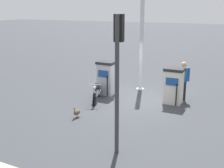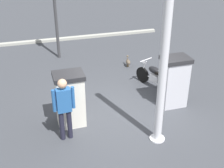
{
  "view_description": "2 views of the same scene",
  "coord_description": "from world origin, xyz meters",
  "px_view_note": "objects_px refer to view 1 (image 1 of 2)",
  "views": [
    {
      "loc": [
        11.56,
        4.04,
        4.1
      ],
      "look_at": [
        1.43,
        -0.56,
        1.03
      ],
      "focal_mm": 45.61,
      "sensor_mm": 36.0,
      "label": 1
    },
    {
      "loc": [
        -7.24,
        2.78,
        4.97
      ],
      "look_at": [
        0.49,
        0.15,
        0.67
      ],
      "focal_mm": 47.94,
      "sensor_mm": 36.0,
      "label": 2
    }
  ],
  "objects_px": {
    "attendant_person": "(183,78)",
    "canopy_support_pole": "(141,45)",
    "fuel_pump_near": "(106,78)",
    "wandering_duck": "(77,112)",
    "roadside_traffic_light": "(118,62)",
    "fuel_pump_far": "(174,86)",
    "motorcycle_near_pump": "(96,92)"
  },
  "relations": [
    {
      "from": "attendant_person",
      "to": "wandering_duck",
      "type": "height_order",
      "value": "attendant_person"
    },
    {
      "from": "attendant_person",
      "to": "canopy_support_pole",
      "type": "bearing_deg",
      "value": -110.09
    },
    {
      "from": "motorcycle_near_pump",
      "to": "wandering_duck",
      "type": "xyz_separation_m",
      "value": [
        2.0,
        0.22,
        -0.23
      ]
    },
    {
      "from": "attendant_person",
      "to": "roadside_traffic_light",
      "type": "xyz_separation_m",
      "value": [
        5.51,
        -0.78,
        1.64
      ]
    },
    {
      "from": "fuel_pump_near",
      "to": "wandering_duck",
      "type": "bearing_deg",
      "value": 4.42
    },
    {
      "from": "attendant_person",
      "to": "canopy_support_pole",
      "type": "distance_m",
      "value": 2.69
    },
    {
      "from": "wandering_duck",
      "to": "roadside_traffic_light",
      "type": "distance_m",
      "value": 3.88
    },
    {
      "from": "fuel_pump_near",
      "to": "motorcycle_near_pump",
      "type": "bearing_deg",
      "value": 1.23
    },
    {
      "from": "fuel_pump_near",
      "to": "roadside_traffic_light",
      "type": "xyz_separation_m",
      "value": [
        4.88,
        2.68,
        1.84
      ]
    },
    {
      "from": "roadside_traffic_light",
      "to": "fuel_pump_far",
      "type": "bearing_deg",
      "value": 174.0
    },
    {
      "from": "fuel_pump_far",
      "to": "canopy_support_pole",
      "type": "height_order",
      "value": "canopy_support_pole"
    },
    {
      "from": "motorcycle_near_pump",
      "to": "roadside_traffic_light",
      "type": "relative_size",
      "value": 0.46
    },
    {
      "from": "attendant_person",
      "to": "wandering_duck",
      "type": "xyz_separation_m",
      "value": [
        3.75,
        -3.22,
        -0.81
      ]
    },
    {
      "from": "attendant_person",
      "to": "wandering_duck",
      "type": "relative_size",
      "value": 4.09
    },
    {
      "from": "fuel_pump_near",
      "to": "motorcycle_near_pump",
      "type": "xyz_separation_m",
      "value": [
        1.12,
        0.02,
        -0.37
      ]
    },
    {
      "from": "fuel_pump_near",
      "to": "canopy_support_pole",
      "type": "xyz_separation_m",
      "value": [
        -1.45,
        1.22,
        1.43
      ]
    },
    {
      "from": "roadside_traffic_light",
      "to": "canopy_support_pole",
      "type": "bearing_deg",
      "value": -166.93
    },
    {
      "from": "fuel_pump_far",
      "to": "roadside_traffic_light",
      "type": "height_order",
      "value": "roadside_traffic_light"
    },
    {
      "from": "motorcycle_near_pump",
      "to": "wandering_duck",
      "type": "height_order",
      "value": "motorcycle_near_pump"
    },
    {
      "from": "wandering_duck",
      "to": "attendant_person",
      "type": "bearing_deg",
      "value": 139.31
    },
    {
      "from": "fuel_pump_near",
      "to": "canopy_support_pole",
      "type": "distance_m",
      "value": 2.37
    },
    {
      "from": "motorcycle_near_pump",
      "to": "attendant_person",
      "type": "xyz_separation_m",
      "value": [
        -1.75,
        3.44,
        0.57
      ]
    },
    {
      "from": "fuel_pump_far",
      "to": "roadside_traffic_light",
      "type": "xyz_separation_m",
      "value": [
        4.88,
        -0.51,
        1.86
      ]
    },
    {
      "from": "roadside_traffic_light",
      "to": "canopy_support_pole",
      "type": "height_order",
      "value": "canopy_support_pole"
    },
    {
      "from": "fuel_pump_near",
      "to": "canopy_support_pole",
      "type": "bearing_deg",
      "value": 140.02
    },
    {
      "from": "motorcycle_near_pump",
      "to": "canopy_support_pole",
      "type": "height_order",
      "value": "canopy_support_pole"
    },
    {
      "from": "fuel_pump_far",
      "to": "wandering_duck",
      "type": "xyz_separation_m",
      "value": [
        3.12,
        -2.96,
        -0.59
      ]
    },
    {
      "from": "fuel_pump_near",
      "to": "wandering_duck",
      "type": "distance_m",
      "value": 3.19
    },
    {
      "from": "fuel_pump_near",
      "to": "roadside_traffic_light",
      "type": "relative_size",
      "value": 0.41
    },
    {
      "from": "roadside_traffic_light",
      "to": "canopy_support_pole",
      "type": "relative_size",
      "value": 0.84
    },
    {
      "from": "motorcycle_near_pump",
      "to": "wandering_duck",
      "type": "bearing_deg",
      "value": 6.19
    },
    {
      "from": "motorcycle_near_pump",
      "to": "attendant_person",
      "type": "height_order",
      "value": "attendant_person"
    }
  ]
}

